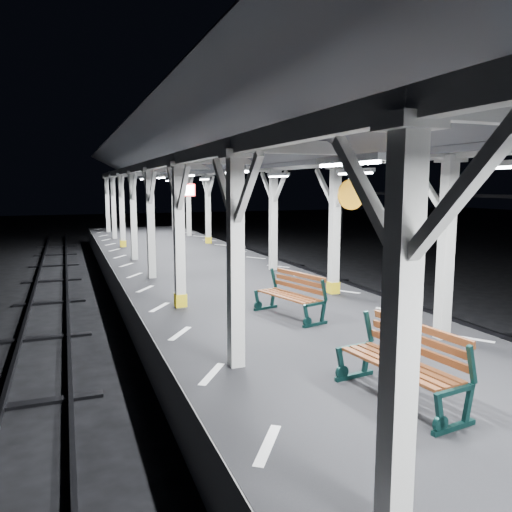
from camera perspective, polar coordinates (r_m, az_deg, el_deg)
ground at (r=10.78m, az=4.60°, el=-12.56°), size 120.00×120.00×0.00m
platform at (r=10.62m, az=4.63°, el=-10.04°), size 6.00×50.00×1.00m
hazard_stripes_left at (r=9.71m, az=-8.66°, el=-8.74°), size 1.00×48.00×0.01m
hazard_stripes_right at (r=11.71m, az=15.60°, el=-6.02°), size 1.00×48.00×0.01m
track_left at (r=9.84m, az=-23.71°, el=-14.83°), size 2.20×60.00×0.16m
track_right at (r=13.58m, az=24.23°, el=-8.53°), size 2.20×60.00×0.16m
canopy at (r=10.10m, az=4.94°, el=12.41°), size 5.40×49.00×4.65m
bench_near at (r=6.92m, az=16.72°, el=-11.37°), size 0.92×1.92×1.00m
bench_mid at (r=10.72m, az=4.20°, el=-4.31°), size 1.05×1.84×0.94m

